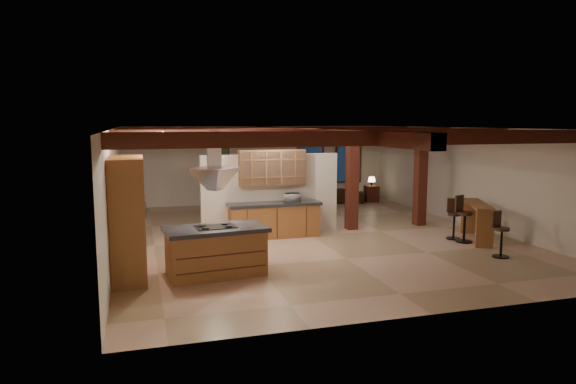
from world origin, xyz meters
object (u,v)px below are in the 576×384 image
at_px(dining_table, 258,206).
at_px(bar_counter, 477,215).
at_px(kitchen_island, 216,251).
at_px(sofa, 338,195).

distance_m(dining_table, bar_counter, 6.86).
relative_size(kitchen_island, sofa, 1.10).
height_order(dining_table, bar_counter, bar_counter).
bearing_deg(kitchen_island, sofa, 53.88).
height_order(kitchen_island, sofa, kitchen_island).
distance_m(kitchen_island, bar_counter, 7.07).
height_order(dining_table, sofa, dining_table).
xyz_separation_m(dining_table, bar_counter, (4.67, -5.02, 0.33)).
bearing_deg(dining_table, sofa, 22.49).
bearing_deg(dining_table, bar_counter, -52.42).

